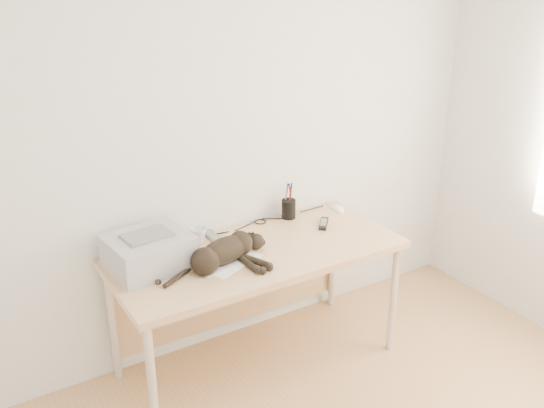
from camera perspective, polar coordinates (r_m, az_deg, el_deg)
wall_back at (r=3.40m, az=-4.52°, el=6.43°), size 3.50×0.00×3.50m
desk at (r=3.44m, az=-2.09°, el=-5.82°), size 1.60×0.70×0.74m
printer at (r=3.16m, az=-11.54°, el=-4.41°), size 0.43×0.38×0.19m
papers at (r=3.22m, az=-4.57°, el=-5.29°), size 0.41×0.34×0.01m
cat at (r=3.15m, az=-4.72°, el=-4.70°), size 0.66×0.32×0.15m
mug at (r=3.41m, az=-6.92°, el=-2.94°), size 0.13×0.13×0.09m
pen_cup at (r=3.69m, az=1.58°, el=-0.43°), size 0.09×0.09×0.22m
remote_grey at (r=3.45m, az=-5.55°, el=-3.17°), size 0.06×0.20×0.02m
remote_black at (r=3.62m, az=4.87°, el=-1.85°), size 0.14×0.15×0.02m
mouse at (r=3.84m, az=6.28°, el=-0.29°), size 0.11×0.14×0.04m
cable_tangle at (r=3.56m, az=-3.88°, el=-2.37°), size 1.36×0.07×0.01m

